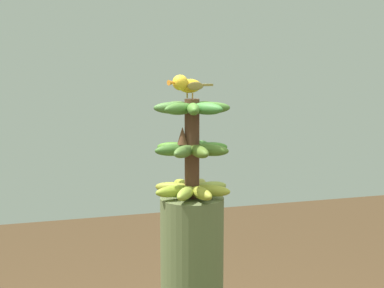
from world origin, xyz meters
TOP-DOWN VIEW (x-y plane):
  - banana_bunch at (-0.00, -0.00)m, footprint 0.27×0.27m
  - perched_bird at (-0.01, 0.04)m, footprint 0.18×0.10m

SIDE VIEW (x-z plane):
  - banana_bunch at x=0.00m, z-range 1.17..1.50m
  - perched_bird at x=-0.01m, z-range 1.51..1.59m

